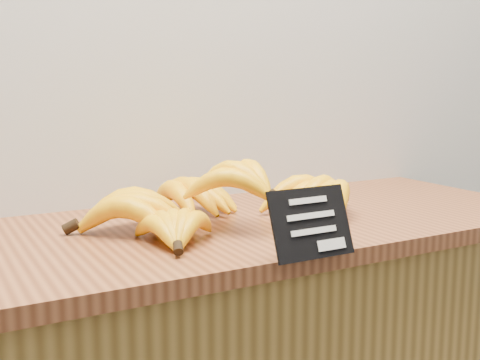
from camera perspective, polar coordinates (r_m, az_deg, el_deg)
counter_top at (r=1.18m, az=-1.18°, el=-4.69°), size 1.37×0.54×0.03m
chalkboard_sign at (r=0.94m, az=6.78°, el=-4.09°), size 0.14×0.05×0.11m
banana_pile at (r=1.15m, az=-2.31°, el=-2.09°), size 0.59×0.39×0.12m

